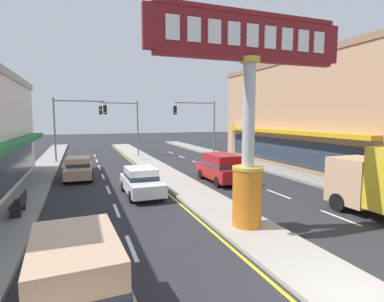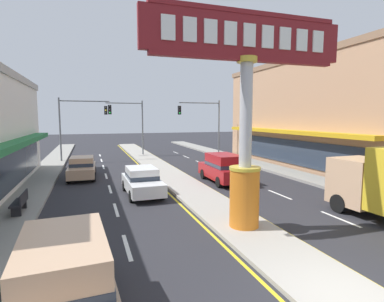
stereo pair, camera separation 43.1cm
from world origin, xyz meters
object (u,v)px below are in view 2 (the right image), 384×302
at_px(traffic_light_left_side, 79,118).
at_px(suv_near_left_lane, 64,283).
at_px(district_sign, 246,110).
at_px(street_bench, 20,202).
at_px(sedan_mid_left_lane, 142,181).
at_px(sedan_far_left_oncoming, 82,167).
at_px(traffic_light_right_side, 204,118).
at_px(storefront_right, 331,114).
at_px(suv_near_right_lane, 223,168).
at_px(traffic_light_median_far, 129,119).

relative_size(traffic_light_left_side, suv_near_left_lane, 1.32).
bearing_deg(district_sign, street_bench, 151.94).
height_order(sedan_mid_left_lane, sedan_far_left_oncoming, same).
height_order(traffic_light_left_side, sedan_mid_left_lane, traffic_light_left_side).
relative_size(traffic_light_right_side, sedan_mid_left_lane, 1.43).
bearing_deg(traffic_light_right_side, storefront_right, -50.10).
bearing_deg(traffic_light_left_side, suv_near_left_lane, -89.36).
relative_size(sedan_far_left_oncoming, street_bench, 2.72).
height_order(storefront_right, traffic_light_right_side, storefront_right).
distance_m(storefront_right, suv_near_right_lane, 12.75).
distance_m(district_sign, sedan_far_left_oncoming, 14.61).
distance_m(traffic_light_left_side, street_bench, 17.31).
bearing_deg(suv_near_right_lane, suv_near_left_lane, -126.63).
xyz_separation_m(storefront_right, street_bench, (-23.13, -6.98, -3.99)).
bearing_deg(suv_near_right_lane, traffic_light_median_far, 104.52).
bearing_deg(storefront_right, district_sign, -141.73).
xyz_separation_m(district_sign, sedan_far_left_oncoming, (-6.14, 12.69, -3.81)).
height_order(traffic_light_left_side, suv_near_right_lane, traffic_light_left_side).
bearing_deg(district_sign, sedan_mid_left_lane, 113.10).
xyz_separation_m(district_sign, suv_near_left_lane, (-6.15, -3.85, -3.62)).
relative_size(district_sign, storefront_right, 0.37).
bearing_deg(street_bench, sedan_mid_left_lane, 20.49).
bearing_deg(suv_near_left_lane, suv_near_right_lane, 53.37).
bearing_deg(traffic_light_right_side, suv_near_right_lane, -105.35).
distance_m(storefront_right, traffic_light_median_far, 20.48).
bearing_deg(traffic_light_median_far, suv_near_left_lane, -99.67).
bearing_deg(suv_near_left_lane, traffic_light_median_far, 80.33).
height_order(traffic_light_median_far, sedan_mid_left_lane, traffic_light_median_far).
distance_m(traffic_light_right_side, traffic_light_median_far, 8.35).
relative_size(suv_near_left_lane, street_bench, 2.94).
xyz_separation_m(traffic_light_right_side, traffic_light_median_far, (-7.76, 3.08, -0.05)).
bearing_deg(storefront_right, traffic_light_median_far, 141.11).
bearing_deg(traffic_light_median_far, district_sign, -86.86).
height_order(storefront_right, sedan_far_left_oncoming, storefront_right).
height_order(traffic_light_left_side, traffic_light_median_far, same).
bearing_deg(district_sign, traffic_light_left_side, 106.76).
bearing_deg(district_sign, storefront_right, 38.27).
relative_size(sedan_mid_left_lane, sedan_far_left_oncoming, 1.00).
height_order(traffic_light_median_far, suv_near_right_lane, traffic_light_median_far).
bearing_deg(traffic_light_right_side, sedan_far_left_oncoming, -145.60).
distance_m(traffic_light_median_far, suv_near_right_lane, 16.98).
bearing_deg(storefront_right, traffic_light_left_side, 154.95).
height_order(traffic_light_left_side, sedan_far_left_oncoming, traffic_light_left_side).
relative_size(traffic_light_right_side, street_bench, 3.87).
bearing_deg(sedan_far_left_oncoming, street_bench, -106.32).
height_order(sedan_mid_left_lane, street_bench, sedan_mid_left_lane).
xyz_separation_m(traffic_light_median_far, street_bench, (-7.19, -19.83, -3.55)).
height_order(district_sign, sedan_far_left_oncoming, district_sign).
bearing_deg(sedan_mid_left_lane, street_bench, -159.51).
distance_m(district_sign, suv_near_right_lane, 9.44).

